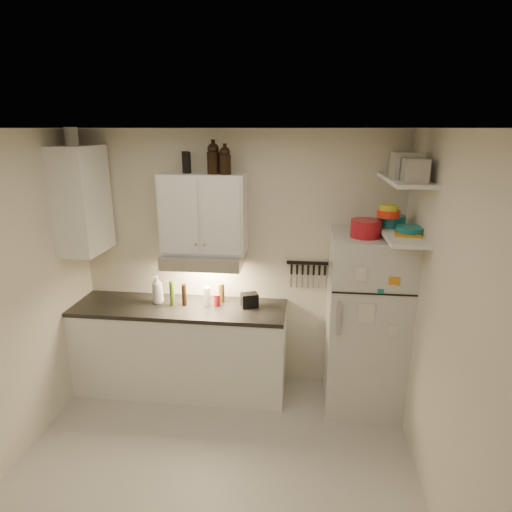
# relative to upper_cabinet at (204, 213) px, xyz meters

# --- Properties ---
(floor) EXTENTS (3.20, 3.00, 0.02)m
(floor) POSITION_rel_upper_cabinet_xyz_m (0.30, -1.33, -1.84)
(floor) COLOR beige
(floor) RESTS_ON ground
(ceiling) EXTENTS (3.20, 3.00, 0.02)m
(ceiling) POSITION_rel_upper_cabinet_xyz_m (0.30, -1.33, 0.78)
(ceiling) COLOR silver
(ceiling) RESTS_ON ground
(back_wall) EXTENTS (3.20, 0.02, 2.60)m
(back_wall) POSITION_rel_upper_cabinet_xyz_m (0.30, 0.18, -0.53)
(back_wall) COLOR beige
(back_wall) RESTS_ON ground
(right_wall) EXTENTS (0.02, 3.00, 2.60)m
(right_wall) POSITION_rel_upper_cabinet_xyz_m (1.91, -1.33, -0.53)
(right_wall) COLOR beige
(right_wall) RESTS_ON ground
(base_cabinet) EXTENTS (2.10, 0.60, 0.88)m
(base_cabinet) POSITION_rel_upper_cabinet_xyz_m (-0.25, -0.14, -1.39)
(base_cabinet) COLOR white
(base_cabinet) RESTS_ON floor
(countertop) EXTENTS (2.10, 0.62, 0.04)m
(countertop) POSITION_rel_upper_cabinet_xyz_m (-0.25, -0.14, -0.93)
(countertop) COLOR black
(countertop) RESTS_ON base_cabinet
(upper_cabinet) EXTENTS (0.80, 0.33, 0.75)m
(upper_cabinet) POSITION_rel_upper_cabinet_xyz_m (0.00, 0.00, 0.00)
(upper_cabinet) COLOR white
(upper_cabinet) RESTS_ON back_wall
(side_cabinet) EXTENTS (0.33, 0.55, 1.00)m
(side_cabinet) POSITION_rel_upper_cabinet_xyz_m (-1.14, -0.14, 0.12)
(side_cabinet) COLOR white
(side_cabinet) RESTS_ON left_wall
(range_hood) EXTENTS (0.76, 0.46, 0.12)m
(range_hood) POSITION_rel_upper_cabinet_xyz_m (0.00, -0.06, -0.44)
(range_hood) COLOR silver
(range_hood) RESTS_ON back_wall
(fridge) EXTENTS (0.70, 0.68, 1.70)m
(fridge) POSITION_rel_upper_cabinet_xyz_m (1.55, -0.18, -0.98)
(fridge) COLOR silver
(fridge) RESTS_ON floor
(shelf_hi) EXTENTS (0.30, 0.95, 0.03)m
(shelf_hi) POSITION_rel_upper_cabinet_xyz_m (1.75, -0.31, 0.38)
(shelf_hi) COLOR white
(shelf_hi) RESTS_ON right_wall
(shelf_lo) EXTENTS (0.30, 0.95, 0.03)m
(shelf_lo) POSITION_rel_upper_cabinet_xyz_m (1.75, -0.31, -0.07)
(shelf_lo) COLOR white
(shelf_lo) RESTS_ON right_wall
(knife_strip) EXTENTS (0.42, 0.02, 0.03)m
(knife_strip) POSITION_rel_upper_cabinet_xyz_m (1.00, 0.15, -0.51)
(knife_strip) COLOR black
(knife_strip) RESTS_ON back_wall
(dutch_oven) EXTENTS (0.29, 0.29, 0.15)m
(dutch_oven) POSITION_rel_upper_cabinet_xyz_m (1.48, -0.25, -0.05)
(dutch_oven) COLOR #AF141E
(dutch_oven) RESTS_ON fridge
(book_stack) EXTENTS (0.24, 0.28, 0.09)m
(book_stack) POSITION_rel_upper_cabinet_xyz_m (1.79, -0.43, -0.08)
(book_stack) COLOR orange
(book_stack) RESTS_ON fridge
(spice_jar) EXTENTS (0.08, 0.08, 0.11)m
(spice_jar) POSITION_rel_upper_cabinet_xyz_m (1.52, -0.29, -0.07)
(spice_jar) COLOR silver
(spice_jar) RESTS_ON fridge
(stock_pot) EXTENTS (0.30, 0.30, 0.18)m
(stock_pot) POSITION_rel_upper_cabinet_xyz_m (1.80, 0.05, 0.48)
(stock_pot) COLOR silver
(stock_pot) RESTS_ON shelf_hi
(tin_a) EXTENTS (0.21, 0.19, 0.21)m
(tin_a) POSITION_rel_upper_cabinet_xyz_m (1.72, -0.41, 0.49)
(tin_a) COLOR #AAAAAD
(tin_a) RESTS_ON shelf_hi
(tin_b) EXTENTS (0.18, 0.18, 0.17)m
(tin_b) POSITION_rel_upper_cabinet_xyz_m (1.75, -0.60, 0.48)
(tin_b) COLOR #AAAAAD
(tin_b) RESTS_ON shelf_hi
(bowl_teal) EXTENTS (0.24, 0.24, 0.10)m
(bowl_teal) POSITION_rel_upper_cabinet_xyz_m (1.71, -0.13, -0.00)
(bowl_teal) COLOR #16777E
(bowl_teal) RESTS_ON shelf_lo
(bowl_orange) EXTENTS (0.20, 0.20, 0.06)m
(bowl_orange) POSITION_rel_upper_cabinet_xyz_m (1.66, -0.22, 0.08)
(bowl_orange) COLOR red
(bowl_orange) RESTS_ON bowl_teal
(bowl_yellow) EXTENTS (0.15, 0.15, 0.05)m
(bowl_yellow) POSITION_rel_upper_cabinet_xyz_m (1.66, -0.22, 0.13)
(bowl_yellow) COLOR yellow
(bowl_yellow) RESTS_ON bowl_orange
(plates) EXTENTS (0.23, 0.23, 0.06)m
(plates) POSITION_rel_upper_cabinet_xyz_m (1.82, -0.39, -0.02)
(plates) COLOR #16777E
(plates) RESTS_ON shelf_lo
(growler_a) EXTENTS (0.13, 0.13, 0.28)m
(growler_a) POSITION_rel_upper_cabinet_xyz_m (0.11, -0.03, 0.52)
(growler_a) COLOR black
(growler_a) RESTS_ON upper_cabinet
(growler_b) EXTENTS (0.11, 0.11, 0.25)m
(growler_b) POSITION_rel_upper_cabinet_xyz_m (0.23, -0.07, 0.50)
(growler_b) COLOR black
(growler_b) RESTS_ON upper_cabinet
(thermos_a) EXTENTS (0.09, 0.09, 0.19)m
(thermos_a) POSITION_rel_upper_cabinet_xyz_m (-0.14, -0.00, 0.47)
(thermos_a) COLOR black
(thermos_a) RESTS_ON upper_cabinet
(thermos_b) EXTENTS (0.08, 0.08, 0.20)m
(thermos_b) POSITION_rel_upper_cabinet_xyz_m (-0.16, 0.01, 0.47)
(thermos_b) COLOR black
(thermos_b) RESTS_ON upper_cabinet
(side_jar) EXTENTS (0.16, 0.16, 0.16)m
(side_jar) POSITION_rel_upper_cabinet_xyz_m (-1.17, -0.13, 0.71)
(side_jar) COLOR silver
(side_jar) RESTS_ON side_cabinet
(soap_bottle) EXTENTS (0.17, 0.17, 0.33)m
(soap_bottle) POSITION_rel_upper_cabinet_xyz_m (-0.48, -0.09, -0.74)
(soap_bottle) COLOR white
(soap_bottle) RESTS_ON countertop
(pepper_mill) EXTENTS (0.07, 0.07, 0.19)m
(pepper_mill) POSITION_rel_upper_cabinet_xyz_m (0.15, 0.02, -0.81)
(pepper_mill) COLOR brown
(pepper_mill) RESTS_ON countertop
(oil_bottle) EXTENTS (0.05, 0.05, 0.25)m
(oil_bottle) POSITION_rel_upper_cabinet_xyz_m (-0.32, -0.13, -0.78)
(oil_bottle) COLOR #3E5D17
(oil_bottle) RESTS_ON countertop
(vinegar_bottle) EXTENTS (0.05, 0.05, 0.22)m
(vinegar_bottle) POSITION_rel_upper_cabinet_xyz_m (-0.20, -0.12, -0.79)
(vinegar_bottle) COLOR black
(vinegar_bottle) RESTS_ON countertop
(clear_bottle) EXTENTS (0.08, 0.08, 0.19)m
(clear_bottle) POSITION_rel_upper_cabinet_xyz_m (0.03, -0.09, -0.81)
(clear_bottle) COLOR silver
(clear_bottle) RESTS_ON countertop
(red_jar) EXTENTS (0.07, 0.07, 0.12)m
(red_jar) POSITION_rel_upper_cabinet_xyz_m (0.12, -0.09, -0.85)
(red_jar) COLOR #AF141E
(red_jar) RESTS_ON countertop
(caddy) EXTENTS (0.19, 0.16, 0.14)m
(caddy) POSITION_rel_upper_cabinet_xyz_m (0.44, -0.07, -0.84)
(caddy) COLOR black
(caddy) RESTS_ON countertop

